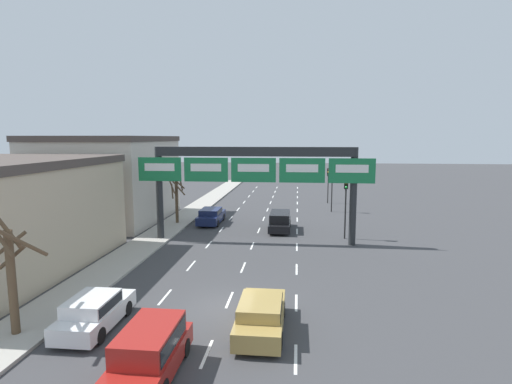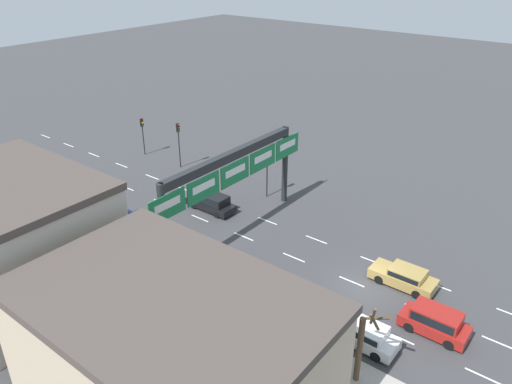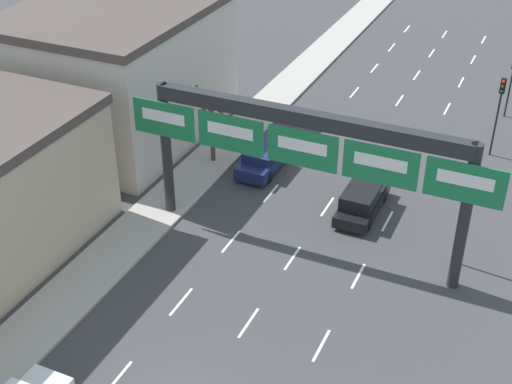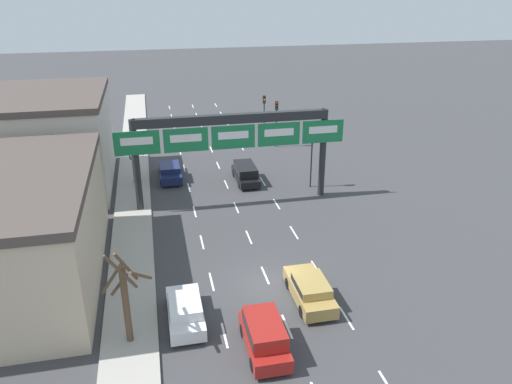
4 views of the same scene
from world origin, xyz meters
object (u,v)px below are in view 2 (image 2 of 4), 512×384
object	(u,v)px
car_navy	(139,224)
suv_red	(435,321)
suv_black	(211,201)
traffic_light_mid_block	(179,137)
tree_bare_second	(362,342)
traffic_light_far_end	(267,163)
tree_bare_closest	(112,221)
sign_gantry	(232,171)
car_white	(365,334)
car_gold	(404,277)
traffic_light_near_gantry	(142,129)

from	to	relation	value
car_navy	suv_red	xyz separation A→B (m)	(3.15, -23.93, 0.19)
suv_red	suv_black	bearing A→B (deg)	81.20
car_navy	traffic_light_mid_block	xyz separation A→B (m)	(11.70, 7.10, 2.75)
tree_bare_second	suv_red	bearing A→B (deg)	-16.90
traffic_light_far_end	tree_bare_closest	size ratio (longest dim) A/B	1.04
sign_gantry	suv_black	xyz separation A→B (m)	(1.81, 4.24, -4.76)
tree_bare_closest	suv_red	bearing A→B (deg)	-74.98
suv_black	car_white	xyz separation A→B (m)	(-6.94, -18.84, -0.12)
car_gold	traffic_light_near_gantry	xyz separation A→B (m)	(5.16, 33.47, 2.31)
traffic_light_far_end	traffic_light_mid_block	bearing A→B (deg)	90.47
traffic_light_near_gantry	traffic_light_far_end	bearing A→B (deg)	-89.79
traffic_light_mid_block	traffic_light_far_end	xyz separation A→B (m)	(0.09, -11.63, -0.03)
car_navy	car_white	xyz separation A→B (m)	(-0.40, -20.97, 0.01)
car_white	traffic_light_far_end	bearing A→B (deg)	53.40
car_gold	car_white	world-z (taller)	car_white
car_gold	tree_bare_second	world-z (taller)	tree_bare_second
car_gold	traffic_light_far_end	size ratio (longest dim) A/B	0.94
suv_black	traffic_light_mid_block	distance (m)	10.89
sign_gantry	car_navy	size ratio (longest dim) A/B	3.68
suv_red	tree_bare_closest	xyz separation A→B (m)	(-6.22, 23.19, 1.73)
car_navy	tree_bare_closest	size ratio (longest dim) A/B	1.02
suv_red	tree_bare_second	world-z (taller)	tree_bare_second
car_gold	traffic_light_near_gantry	size ratio (longest dim) A/B	1.07
car_navy	traffic_light_near_gantry	size ratio (longest dim) A/B	1.13
tree_bare_second	tree_bare_closest	bearing A→B (deg)	89.65
car_navy	traffic_light_near_gantry	bearing A→B (deg)	47.84
sign_gantry	tree_bare_closest	bearing A→B (deg)	144.20
car_gold	traffic_light_mid_block	world-z (taller)	traffic_light_mid_block
tree_bare_second	car_gold	bearing A→B (deg)	8.67
sign_gantry	car_white	world-z (taller)	sign_gantry
traffic_light_near_gantry	tree_bare_second	distance (m)	38.01
suv_black	tree_bare_second	world-z (taller)	tree_bare_second
suv_red	sign_gantry	bearing A→B (deg)	84.89
traffic_light_near_gantry	tree_bare_second	world-z (taller)	tree_bare_second
traffic_light_far_end	sign_gantry	bearing A→B (deg)	-165.51
suv_red	car_white	xyz separation A→B (m)	(-3.56, 2.96, -0.19)
sign_gantry	car_navy	bearing A→B (deg)	126.59
suv_black	tree_bare_second	size ratio (longest dim) A/B	0.89
suv_red	traffic_light_near_gantry	xyz separation A→B (m)	(8.58, 36.89, 2.12)
traffic_light_mid_block	tree_bare_second	size ratio (longest dim) A/B	0.92
sign_gantry	suv_red	bearing A→B (deg)	-95.11
car_navy	tree_bare_second	size ratio (longest dim) A/B	0.90
traffic_light_mid_block	tree_bare_closest	distance (m)	16.74
car_navy	suv_red	bearing A→B (deg)	-82.49
suv_red	traffic_light_far_end	size ratio (longest dim) A/B	0.85
tree_bare_second	suv_black	bearing A→B (deg)	63.91
car_navy	suv_red	size ratio (longest dim) A/B	1.17
suv_black	car_white	bearing A→B (deg)	-110.20
suv_black	traffic_light_mid_block	world-z (taller)	traffic_light_mid_block
suv_red	car_navy	bearing A→B (deg)	97.51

